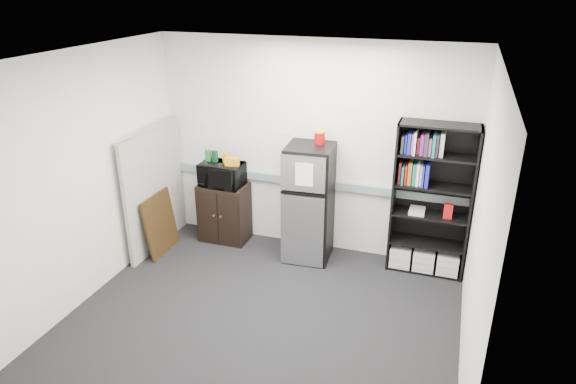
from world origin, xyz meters
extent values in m
plane|color=black|center=(0.00, 0.00, 0.00)|extent=(4.00, 4.00, 0.00)
cube|color=silver|center=(0.00, 1.75, 1.35)|extent=(4.00, 0.02, 2.70)
cube|color=silver|center=(2.00, 0.00, 1.35)|extent=(0.02, 3.50, 2.70)
cube|color=silver|center=(-2.00, 0.00, 1.35)|extent=(0.02, 3.50, 2.70)
cube|color=white|center=(0.00, 0.00, 2.70)|extent=(4.00, 3.50, 0.02)
cube|color=gray|center=(0.00, 1.72, 0.90)|extent=(3.92, 0.05, 0.10)
cube|color=white|center=(-0.35, 1.74, 1.55)|extent=(0.14, 0.00, 0.10)
cube|color=black|center=(1.09, 1.56, 0.93)|extent=(0.02, 0.34, 1.85)
cube|color=black|center=(1.97, 1.56, 0.93)|extent=(0.02, 0.34, 1.85)
cube|color=black|center=(1.53, 1.72, 0.93)|extent=(0.90, 0.02, 1.85)
cube|color=black|center=(1.53, 1.56, 1.84)|extent=(0.90, 0.34, 0.02)
cube|color=black|center=(1.53, 1.56, 0.02)|extent=(0.85, 0.32, 0.03)
cube|color=black|center=(1.53, 1.56, 0.37)|extent=(0.85, 0.32, 0.03)
cube|color=black|center=(1.53, 1.56, 0.74)|extent=(0.85, 0.32, 0.02)
cube|color=black|center=(1.53, 1.56, 1.11)|extent=(0.85, 0.32, 0.02)
cube|color=black|center=(1.53, 1.56, 1.48)|extent=(0.85, 0.32, 0.02)
cube|color=silver|center=(1.25, 1.55, 0.16)|extent=(0.25, 0.30, 0.25)
cube|color=silver|center=(1.53, 1.55, 0.16)|extent=(0.25, 0.30, 0.25)
cube|color=silver|center=(1.81, 1.55, 0.16)|extent=(0.25, 0.30, 0.25)
cube|color=#9D988B|center=(-1.90, 1.08, 0.80)|extent=(0.05, 1.30, 1.60)
cube|color=#B2B2B7|center=(-1.90, 1.08, 1.61)|extent=(0.06, 1.30, 0.02)
cube|color=black|center=(-1.13, 1.50, 0.40)|extent=(0.64, 0.40, 0.80)
cube|color=black|center=(-1.29, 1.30, 0.40)|extent=(0.30, 0.01, 0.71)
cube|color=black|center=(-0.98, 1.30, 0.40)|extent=(0.30, 0.01, 0.71)
cylinder|color=#B2B2B7|center=(-1.18, 1.28, 0.44)|extent=(0.02, 0.02, 0.02)
cylinder|color=#B2B2B7|center=(-1.08, 1.28, 0.44)|extent=(0.02, 0.02, 0.02)
imported|color=black|center=(-1.13, 1.48, 0.96)|extent=(0.56, 0.39, 0.31)
cube|color=#1B5E2A|center=(-1.33, 1.52, 1.18)|extent=(0.08, 0.06, 0.15)
cube|color=#0D3A1D|center=(-1.24, 1.52, 1.18)|extent=(0.08, 0.07, 0.15)
cube|color=orange|center=(-1.08, 1.52, 1.18)|extent=(0.07, 0.05, 0.14)
cube|color=orange|center=(-0.97, 1.47, 1.16)|extent=(0.20, 0.14, 0.10)
cube|color=black|center=(0.08, 1.43, 0.73)|extent=(0.59, 0.59, 1.47)
cube|color=#ABACB0|center=(0.08, 1.14, 1.23)|extent=(0.54, 0.06, 0.44)
cube|color=#ABACB0|center=(0.08, 1.14, 0.48)|extent=(0.54, 0.06, 0.94)
cube|color=black|center=(0.08, 1.13, 0.98)|extent=(0.53, 0.04, 0.03)
cube|color=white|center=(0.10, 1.13, 1.23)|extent=(0.21, 0.02, 0.28)
cube|color=black|center=(0.08, 1.43, 1.48)|extent=(0.59, 0.59, 0.02)
cylinder|color=#AA0708|center=(0.16, 1.55, 1.57)|extent=(0.13, 0.13, 0.16)
cylinder|color=gold|center=(0.16, 1.55, 1.66)|extent=(0.13, 0.13, 0.02)
cube|color=black|center=(-1.77, 0.92, 0.40)|extent=(0.14, 0.62, 0.79)
cube|color=beige|center=(-1.75, 0.92, 0.40)|extent=(0.10, 0.53, 0.67)
camera|label=1|loc=(1.70, -4.17, 3.35)|focal=32.00mm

